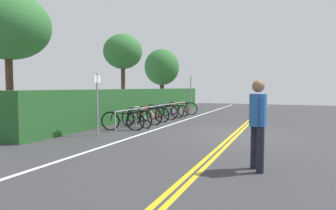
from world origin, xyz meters
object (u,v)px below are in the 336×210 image
bicycle_7 (182,108)px  sign_post_far (191,88)px  pedestrian (258,119)px  tree_mid (123,52)px  bicycle_1 (136,118)px  tree_near_left (8,26)px  bicycle_6 (175,110)px  bicycle_4 (161,112)px  bicycle_3 (153,114)px  tree_far_right (162,67)px  bicycle_0 (123,121)px  sign_post_near (97,98)px  bicycle_5 (168,111)px  bicycle_2 (144,116)px  bike_rack (159,109)px

bicycle_7 → sign_post_far: size_ratio=0.70×
pedestrian → tree_mid: tree_mid is taller
bicycle_1 → tree_near_left: tree_near_left is taller
bicycle_6 → tree_near_left: (-7.69, 3.14, 3.36)m
bicycle_6 → sign_post_far: sign_post_far is taller
bicycle_4 → sign_post_far: bearing=-5.0°
bicycle_7 → sign_post_far: sign_post_far is taller
bicycle_3 → tree_far_right: bearing=21.1°
tree_mid → tree_far_right: bearing=6.3°
bicycle_7 → bicycle_0: bearing=-179.9°
tree_mid → bicycle_0: bearing=-149.0°
bicycle_7 → pedestrian: 11.26m
bicycle_7 → tree_far_right: (5.25, 3.55, 2.81)m
bicycle_7 → tree_far_right: size_ratio=0.39×
sign_post_near → tree_far_right: tree_far_right is taller
bicycle_4 → tree_far_right: (7.99, 3.48, 2.80)m
bicycle_7 → tree_far_right: 6.94m
bicycle_5 → tree_near_left: (-6.71, 3.14, 3.33)m
tree_near_left → bicycle_0: bearing=-57.4°
bicycle_1 → bicycle_5: bicycle_1 is taller
bicycle_4 → bicycle_5: bearing=1.2°
bicycle_2 → bicycle_4: bicycle_4 is taller
bicycle_0 → bicycle_5: size_ratio=0.92×
bicycle_1 → tree_far_right: size_ratio=0.37×
bicycle_2 → bicycle_3: size_ratio=1.03×
bicycle_1 → tree_mid: 5.62m
bicycle_1 → bicycle_6: 4.69m
bicycle_0 → bicycle_2: bearing=2.0°
bicycle_2 → tree_mid: tree_mid is taller
tree_mid → sign_post_far: bearing=-46.2°
pedestrian → bicycle_3: bearing=39.7°
sign_post_near → bicycle_4: bearing=-0.7°
bicycle_4 → sign_post_near: (-5.12, 0.06, 0.87)m
sign_post_near → bicycle_2: bearing=-1.5°
bicycle_6 → tree_far_right: 7.63m
tree_near_left → bike_rack: bearing=-31.0°
bicycle_5 → sign_post_near: bearing=179.6°
bike_rack → tree_near_left: tree_near_left is taller
sign_post_near → tree_far_right: 13.69m
bicycle_2 → tree_mid: 4.98m
bicycle_2 → bicycle_5: bearing=0.9°
bicycle_5 → bike_rack: bearing=-176.3°
bicycle_3 → bicycle_5: bearing=0.1°
bicycle_1 → tree_mid: tree_mid is taller
bicycle_1 → bicycle_2: bearing=7.9°
bicycle_2 → pedestrian: bearing=-136.1°
bicycle_6 → tree_mid: bearing=110.8°
bike_rack → bicycle_4: 0.53m
sign_post_far → tree_near_left: 10.39m
bicycle_7 → tree_mid: 4.62m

